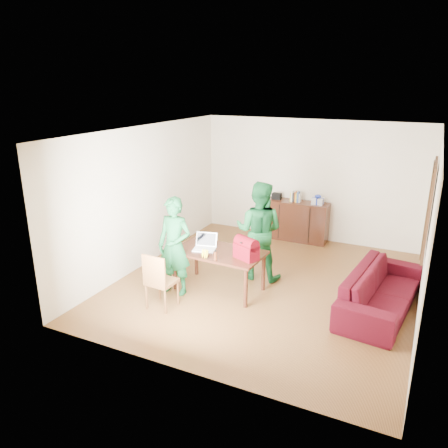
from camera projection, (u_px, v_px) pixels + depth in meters
The scene contains 10 objects.
room at pixel (271, 213), 7.52m from camera, with size 5.20×5.70×2.90m.
table at pixel (219, 256), 7.45m from camera, with size 1.57×0.94×0.72m.
chair at pixel (162, 291), 6.98m from camera, with size 0.45×0.43×0.94m.
person_near at pixel (175, 246), 7.31m from camera, with size 0.61×0.40×1.68m, color #13582B.
person_far at pixel (259, 231), 7.86m from camera, with size 0.88×0.69×1.81m, color #135728.
laptop at pixel (204, 247), 7.47m from camera, with size 0.42×0.34×0.26m.
bananas at pixel (205, 256), 7.14m from camera, with size 0.15×0.10×0.06m, color yellow, non-canonical shape.
bottle at pixel (215, 255), 7.04m from camera, with size 0.05×0.05×0.16m, color #552713.
red_bag at pixel (246, 250), 7.07m from camera, with size 0.40×0.23×0.29m, color maroon.
sofa at pixel (381, 290), 6.89m from camera, with size 2.25×0.88×0.66m, color #3A070D.
Camera 1 is at (2.40, -6.72, 3.47)m, focal length 35.00 mm.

